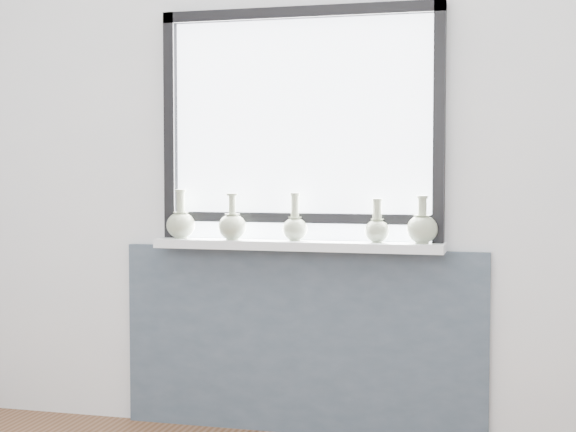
% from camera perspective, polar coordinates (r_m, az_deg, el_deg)
% --- Properties ---
extents(back_wall, '(3.60, 0.02, 2.60)m').
position_cam_1_polar(back_wall, '(4.05, 0.94, 4.15)').
color(back_wall, silver).
rests_on(back_wall, ground).
extents(apron_panel, '(1.70, 0.03, 0.86)m').
position_cam_1_polar(apron_panel, '(4.10, 0.83, -8.09)').
color(apron_panel, '#435060').
rests_on(apron_panel, ground).
extents(windowsill, '(1.32, 0.18, 0.04)m').
position_cam_1_polar(windowsill, '(3.97, 0.59, -1.90)').
color(windowsill, silver).
rests_on(windowsill, apron_panel).
extents(window, '(1.30, 0.06, 1.05)m').
position_cam_1_polar(window, '(4.02, 0.82, 6.17)').
color(window, black).
rests_on(window, windowsill).
extents(vase_a, '(0.13, 0.13, 0.23)m').
position_cam_1_polar(vase_a, '(4.13, -6.94, -0.44)').
color(vase_a, '#99A586').
rests_on(vase_a, windowsill).
extents(vase_b, '(0.13, 0.13, 0.21)m').
position_cam_1_polar(vase_b, '(4.02, -3.63, -0.58)').
color(vase_b, '#99A586').
rests_on(vase_b, windowsill).
extents(vase_c, '(0.11, 0.11, 0.22)m').
position_cam_1_polar(vase_c, '(3.97, 0.45, -0.65)').
color(vase_c, '#99A586').
rests_on(vase_c, windowsill).
extents(vase_d, '(0.11, 0.11, 0.19)m').
position_cam_1_polar(vase_d, '(3.89, 5.78, -0.78)').
color(vase_d, '#99A586').
rests_on(vase_d, windowsill).
extents(vase_e, '(0.14, 0.14, 0.21)m').
position_cam_1_polar(vase_e, '(3.86, 8.67, -0.72)').
color(vase_e, '#99A586').
rests_on(vase_e, windowsill).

